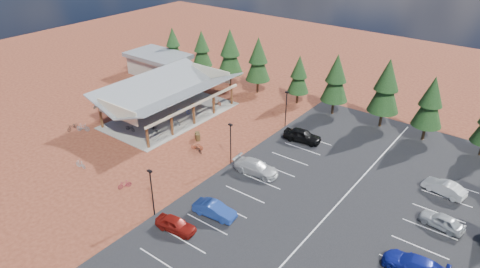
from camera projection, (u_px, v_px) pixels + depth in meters
ground at (188, 157)px, 51.42m from camera, size 140.00×140.00×0.00m
asphalt_lot at (341, 201)px, 43.62m from camera, size 27.00×44.00×0.04m
concrete_pad at (171, 115)px, 61.67m from camera, size 10.60×18.60×0.10m
bike_pavilion at (169, 91)px, 59.91m from camera, size 11.65×19.40×4.97m
outbuilding at (159, 64)px, 75.98m from camera, size 11.00×7.00×3.90m
lamp_post_0 at (152, 190)px, 40.31m from camera, size 0.50×0.25×5.14m
lamp_post_1 at (231, 141)px, 48.76m from camera, size 0.50×0.25×5.14m
lamp_post_2 at (286, 107)px, 57.20m from camera, size 0.50×0.25×5.14m
trash_bin_0 at (197, 135)px, 55.43m from camera, size 0.60×0.60×0.90m
trash_bin_1 at (198, 137)px, 54.86m from camera, size 0.60×0.60×0.90m
pine_0 at (173, 44)px, 77.76m from camera, size 3.29×3.29×7.65m
pine_1 at (202, 49)px, 73.91m from camera, size 3.52×3.52×8.21m
pine_2 at (230, 52)px, 69.04m from camera, size 4.16×4.16×9.70m
pine_3 at (258, 59)px, 66.86m from camera, size 3.91×3.91×9.10m
pine_4 at (299, 75)px, 63.50m from camera, size 3.25×3.25×7.56m
pine_5 at (336, 78)px, 59.72m from camera, size 3.84×3.84×8.96m
pine_6 at (386, 86)px, 55.92m from camera, size 4.14×4.14×9.63m
pine_7 at (431, 102)px, 52.79m from camera, size 3.72×3.72×8.66m
bike_0 at (130, 128)px, 57.03m from camera, size 1.66×0.71×0.85m
bike_1 at (141, 115)px, 60.49m from camera, size 1.78×1.00×1.03m
bike_2 at (165, 102)px, 64.66m from camera, size 1.90×0.98×0.95m
bike_3 at (179, 95)px, 67.09m from camera, size 1.60×0.55×0.94m
bike_4 at (155, 128)px, 56.96m from camera, size 1.83×1.02×0.91m
bike_5 at (176, 122)px, 58.63m from camera, size 1.59×0.53×0.94m
bike_6 at (184, 110)px, 61.84m from camera, size 2.03×1.26×1.01m
bike_7 at (216, 102)px, 64.49m from camera, size 1.69×0.68×0.99m
bike_8 at (72, 127)px, 57.49m from camera, size 1.06×1.94×0.97m
bike_9 at (83, 127)px, 57.13m from camera, size 1.85×1.33×1.10m
bike_11 at (125, 184)px, 45.52m from camera, size 0.94×1.54×0.90m
bike_13 at (81, 164)px, 49.06m from camera, size 1.58×0.61×0.92m
bike_15 at (197, 146)px, 52.75m from camera, size 1.58×1.06×0.93m
bike_16 at (198, 149)px, 52.21m from camera, size 1.71×1.10×0.85m
car_0 at (176, 224)px, 39.33m from camera, size 4.18×2.13×1.36m
car_1 at (215, 210)px, 41.17m from camera, size 4.53×2.08×1.44m
car_3 at (256, 167)px, 47.87m from camera, size 5.38×2.53×1.52m
car_4 at (302, 135)px, 54.46m from camera, size 5.05×2.60×1.64m
car_7 at (414, 265)px, 34.79m from camera, size 5.20×2.34×1.48m
car_8 at (442, 221)px, 39.76m from camera, size 4.24×2.18×1.38m
car_9 at (444, 188)px, 44.45m from camera, size 4.51×2.28×1.42m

